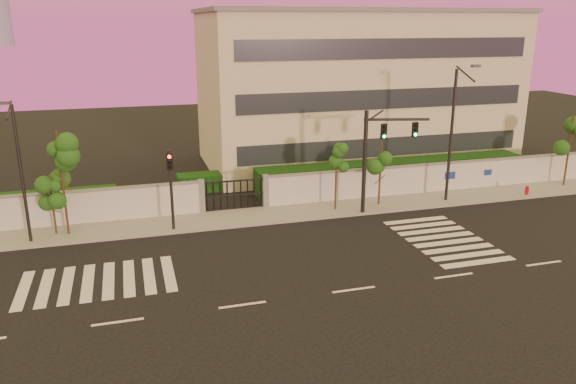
# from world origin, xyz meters

# --- Properties ---
(ground) EXTENTS (120.00, 120.00, 0.00)m
(ground) POSITION_xyz_m (0.00, 0.00, 0.00)
(ground) COLOR black
(ground) RESTS_ON ground
(sidewalk) EXTENTS (60.00, 3.00, 0.15)m
(sidewalk) POSITION_xyz_m (0.00, 10.50, 0.07)
(sidewalk) COLOR gray
(sidewalk) RESTS_ON ground
(perimeter_wall) EXTENTS (60.00, 0.36, 2.20)m
(perimeter_wall) POSITION_xyz_m (0.10, 12.00, 1.07)
(perimeter_wall) COLOR #B8BAC0
(perimeter_wall) RESTS_ON ground
(hedge_row) EXTENTS (41.00, 4.25, 1.80)m
(hedge_row) POSITION_xyz_m (1.17, 14.74, 0.82)
(hedge_row) COLOR #123810
(hedge_row) RESTS_ON ground
(institutional_building) EXTENTS (24.40, 12.40, 12.25)m
(institutional_building) POSITION_xyz_m (9.00, 21.99, 6.16)
(institutional_building) COLOR beige
(institutional_building) RESTS_ON ground
(road_markings) EXTENTS (57.00, 7.62, 0.02)m
(road_markings) POSITION_xyz_m (-1.58, 3.76, 0.01)
(road_markings) COLOR silver
(road_markings) RESTS_ON ground
(street_tree_b) EXTENTS (1.40, 1.11, 3.47)m
(street_tree_b) POSITION_xyz_m (-13.21, 10.62, 2.56)
(street_tree_b) COLOR #382314
(street_tree_b) RESTS_ON ground
(street_tree_c) EXTENTS (1.58, 1.26, 5.86)m
(street_tree_c) POSITION_xyz_m (-12.55, 10.35, 4.31)
(street_tree_c) COLOR #382314
(street_tree_c) RESTS_ON ground
(street_tree_d) EXTENTS (1.32, 1.05, 4.18)m
(street_tree_d) POSITION_xyz_m (3.03, 10.25, 3.08)
(street_tree_d) COLOR #382314
(street_tree_d) RESTS_ON ground
(street_tree_e) EXTENTS (1.49, 1.19, 4.16)m
(street_tree_e) POSITION_xyz_m (6.07, 10.44, 3.06)
(street_tree_e) COLOR #382314
(street_tree_e) RESTS_ON ground
(street_tree_f) EXTENTS (1.62, 1.29, 5.16)m
(street_tree_f) POSITION_xyz_m (20.59, 10.72, 3.80)
(street_tree_f) COLOR #382314
(street_tree_f) RESTS_ON ground
(traffic_signal_main) EXTENTS (3.99, 1.15, 6.38)m
(traffic_signal_main) POSITION_xyz_m (5.22, 9.22, 4.03)
(traffic_signal_main) COLOR black
(traffic_signal_main) RESTS_ON ground
(traffic_signal_secondary) EXTENTS (0.36, 0.35, 4.68)m
(traffic_signal_secondary) POSITION_xyz_m (-6.96, 9.50, 2.97)
(traffic_signal_secondary) COLOR black
(traffic_signal_secondary) RESTS_ON ground
(streetlight_west) EXTENTS (0.46, 1.87, 7.76)m
(streetlight_west) POSITION_xyz_m (-14.42, 9.62, 4.19)
(streetlight_west) COLOR black
(streetlight_west) RESTS_ON ground
(streetlight_east) EXTENTS (0.53, 2.15, 8.94)m
(streetlight_east) POSITION_xyz_m (10.63, 9.80, 4.83)
(streetlight_east) COLOR black
(streetlight_east) RESTS_ON ground
(fire_hydrant) EXTENTS (0.30, 0.28, 0.76)m
(fire_hydrant) POSITION_xyz_m (16.50, 9.50, 0.38)
(fire_hydrant) COLOR #AE0B1B
(fire_hydrant) RESTS_ON ground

